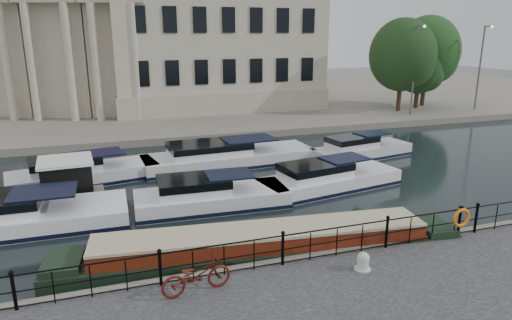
{
  "coord_description": "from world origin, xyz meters",
  "views": [
    {
      "loc": [
        -5.21,
        -14.93,
        8.03
      ],
      "look_at": [
        0.5,
        2.0,
        3.0
      ],
      "focal_mm": 32.0,
      "sensor_mm": 36.0,
      "label": 1
    }
  ],
  "objects_px": {
    "mooring_bollard": "(363,261)",
    "narrowboat": "(263,250)",
    "harbour_hut": "(67,182)",
    "life_ring_post": "(461,218)",
    "bicycle": "(196,275)"
  },
  "relations": [
    {
      "from": "mooring_bollard",
      "to": "narrowboat",
      "type": "xyz_separation_m",
      "value": [
        -2.5,
        2.68,
        -0.47
      ]
    },
    {
      "from": "narrowboat",
      "to": "harbour_hut",
      "type": "bearing_deg",
      "value": 135.41
    },
    {
      "from": "mooring_bollard",
      "to": "life_ring_post",
      "type": "xyz_separation_m",
      "value": [
        4.75,
        0.97,
        0.48
      ]
    },
    {
      "from": "harbour_hut",
      "to": "narrowboat",
      "type": "bearing_deg",
      "value": -54.89
    },
    {
      "from": "life_ring_post",
      "to": "narrowboat",
      "type": "bearing_deg",
      "value": 166.74
    },
    {
      "from": "narrowboat",
      "to": "bicycle",
      "type": "bearing_deg",
      "value": -135.47
    },
    {
      "from": "narrowboat",
      "to": "harbour_hut",
      "type": "xyz_separation_m",
      "value": [
        -7.06,
        8.71,
        0.59
      ]
    },
    {
      "from": "mooring_bollard",
      "to": "life_ring_post",
      "type": "height_order",
      "value": "life_ring_post"
    },
    {
      "from": "bicycle",
      "to": "narrowboat",
      "type": "height_order",
      "value": "bicycle"
    },
    {
      "from": "bicycle",
      "to": "harbour_hut",
      "type": "xyz_separation_m",
      "value": [
        -4.15,
        10.99,
        -0.16
      ]
    },
    {
      "from": "bicycle",
      "to": "life_ring_post",
      "type": "distance_m",
      "value": 10.18
    },
    {
      "from": "bicycle",
      "to": "narrowboat",
      "type": "distance_m",
      "value": 3.77
    },
    {
      "from": "mooring_bollard",
      "to": "narrowboat",
      "type": "bearing_deg",
      "value": 133.08
    },
    {
      "from": "bicycle",
      "to": "life_ring_post",
      "type": "bearing_deg",
      "value": -94.49
    },
    {
      "from": "bicycle",
      "to": "narrowboat",
      "type": "bearing_deg",
      "value": -59.57
    }
  ]
}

